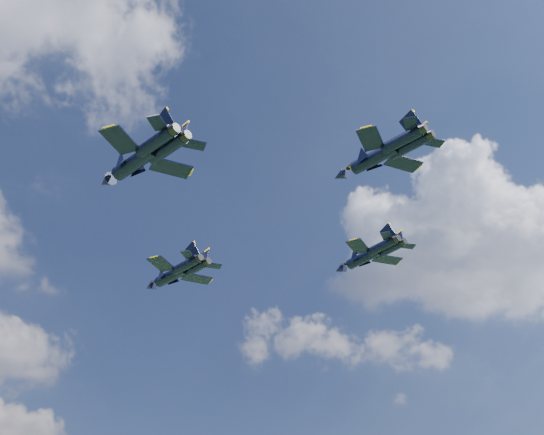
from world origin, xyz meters
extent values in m
cylinder|color=black|center=(1.21, 20.58, 57.33)|extent=(3.67, 8.84, 1.73)
cone|color=black|center=(-0.06, 26.02, 57.33)|extent=(2.17, 2.81, 1.64)
ellipsoid|color=brown|center=(0.49, 23.67, 57.86)|extent=(1.55, 2.90, 0.79)
cube|color=black|center=(-1.73, 17.91, 57.33)|extent=(5.07, 4.60, 0.17)
cube|color=black|center=(5.03, 19.49, 57.33)|extent=(4.76, 3.15, 0.17)
cube|color=black|center=(0.38, 13.16, 57.33)|extent=(2.69, 2.61, 0.13)
cube|color=black|center=(5.25, 14.30, 57.33)|extent=(2.60, 1.99, 0.13)
cube|color=black|center=(1.61, 14.24, 58.68)|extent=(1.34, 2.61, 2.90)
cube|color=black|center=(3.67, 14.72, 58.68)|extent=(1.42, 2.88, 2.90)
cylinder|color=black|center=(-14.62, -3.27, 58.07)|extent=(4.21, 9.65, 1.89)
cone|color=black|center=(-16.15, 2.64, 58.07)|extent=(2.42, 3.10, 1.79)
ellipsoid|color=brown|center=(-15.49, 0.09, 58.65)|extent=(1.75, 3.17, 0.86)
cube|color=black|center=(-17.76, -6.26, 58.07)|extent=(5.52, 5.08, 0.19)
cube|color=black|center=(-10.42, -4.36, 58.07)|extent=(5.16, 3.34, 0.19)
cube|color=black|center=(-15.34, -11.39, 58.07)|extent=(2.93, 2.87, 0.15)
cube|color=black|center=(-10.04, -10.02, 58.07)|extent=(2.82, 2.12, 0.15)
cube|color=black|center=(-14.02, -10.18, 59.54)|extent=(1.52, 2.82, 3.17)
cube|color=black|center=(-11.78, -9.60, 59.54)|extent=(1.57, 3.15, 3.17)
cylinder|color=black|center=(24.76, 2.12, 58.78)|extent=(2.79, 8.26, 1.62)
cone|color=black|center=(24.00, 7.29, 58.78)|extent=(1.86, 2.54, 1.53)
ellipsoid|color=brown|center=(24.33, 5.06, 59.27)|extent=(1.25, 2.68, 0.74)
cube|color=black|center=(21.82, -0.14, 58.78)|extent=(4.76, 4.12, 0.16)
cube|color=black|center=(28.24, 0.82, 58.78)|extent=(4.58, 3.25, 0.16)
cube|color=black|center=(23.41, -4.73, 58.78)|extent=(2.54, 2.37, 0.13)
cube|color=black|center=(28.05, -4.04, 58.78)|extent=(2.49, 2.00, 0.13)
cube|color=black|center=(24.64, -3.82, 60.04)|extent=(1.05, 2.52, 2.71)
cube|color=black|center=(26.60, -3.53, 60.04)|extent=(1.25, 2.68, 2.71)
cylinder|color=black|center=(8.84, -19.80, 57.43)|extent=(3.58, 8.32, 1.63)
cone|color=black|center=(7.55, -14.69, 57.43)|extent=(2.07, 2.67, 1.54)
ellipsoid|color=brown|center=(8.11, -16.89, 57.93)|extent=(1.50, 2.74, 0.74)
cube|color=black|center=(6.11, -22.36, 57.43)|extent=(4.76, 4.37, 0.16)
cube|color=black|center=(12.45, -20.76, 57.43)|extent=(4.46, 2.91, 0.16)
cube|color=black|center=(8.17, -26.80, 57.43)|extent=(2.53, 2.47, 0.13)
cube|color=black|center=(12.75, -25.65, 57.43)|extent=(2.44, 1.84, 0.13)
cube|color=black|center=(9.31, -25.77, 58.70)|extent=(1.30, 2.44, 2.73)
cube|color=black|center=(11.25, -25.28, 58.70)|extent=(1.35, 2.71, 2.73)
camera|label=1|loc=(-35.56, -68.11, 8.87)|focal=45.00mm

